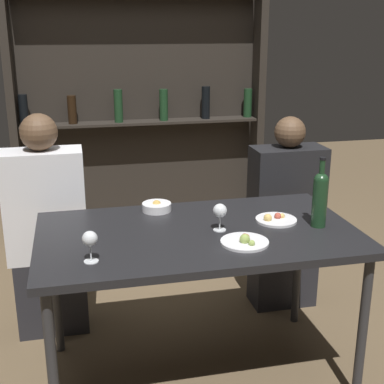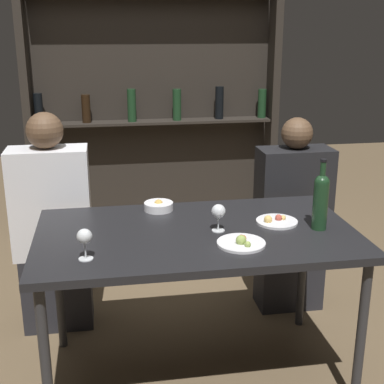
{
  "view_description": "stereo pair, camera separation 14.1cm",
  "coord_description": "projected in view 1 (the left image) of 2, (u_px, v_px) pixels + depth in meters",
  "views": [
    {
      "loc": [
        -0.54,
        -2.25,
        1.69
      ],
      "look_at": [
        0.0,
        0.13,
        0.93
      ],
      "focal_mm": 50.0,
      "sensor_mm": 36.0,
      "label": 1
    },
    {
      "loc": [
        -0.4,
        -2.28,
        1.69
      ],
      "look_at": [
        0.0,
        0.13,
        0.93
      ],
      "focal_mm": 50.0,
      "sensor_mm": 36.0,
      "label": 2
    }
  ],
  "objects": [
    {
      "name": "seated_person_right",
      "position": [
        285.0,
        220.0,
        3.25
      ],
      "size": [
        0.43,
        0.22,
        1.19
      ],
      "color": "#26262B",
      "rests_on": "ground_plane"
    },
    {
      "name": "food_plate_0",
      "position": [
        245.0,
        241.0,
        2.33
      ],
      "size": [
        0.21,
        0.21,
        0.05
      ],
      "color": "white",
      "rests_on": "dining_table"
    },
    {
      "name": "wine_rack_wall",
      "position": [
        140.0,
        102.0,
        4.24
      ],
      "size": [
        2.0,
        0.21,
        2.15
      ],
      "color": "#28231E",
      "rests_on": "ground_plane"
    },
    {
      "name": "seated_person_left",
      "position": [
        48.0,
        234.0,
        2.95
      ],
      "size": [
        0.43,
        0.22,
        1.25
      ],
      "color": "#26262B",
      "rests_on": "ground_plane"
    },
    {
      "name": "wine_glass_1",
      "position": [
        90.0,
        240.0,
        2.13
      ],
      "size": [
        0.06,
        0.06,
        0.13
      ],
      "color": "silver",
      "rests_on": "dining_table"
    },
    {
      "name": "dining_table",
      "position": [
        198.0,
        243.0,
        2.5
      ],
      "size": [
        1.48,
        0.84,
        0.78
      ],
      "color": "black",
      "rests_on": "ground_plane"
    },
    {
      "name": "wine_glass_0",
      "position": [
        220.0,
        212.0,
        2.46
      ],
      "size": [
        0.07,
        0.07,
        0.13
      ],
      "color": "silver",
      "rests_on": "dining_table"
    },
    {
      "name": "ground_plane",
      "position": [
        197.0,
        373.0,
        2.72
      ],
      "size": [
        10.0,
        10.0,
        0.0
      ],
      "primitive_type": "plane",
      "color": "brown"
    },
    {
      "name": "wine_bottle",
      "position": [
        320.0,
        197.0,
        2.5
      ],
      "size": [
        0.07,
        0.07,
        0.34
      ],
      "color": "#19381E",
      "rests_on": "dining_table"
    },
    {
      "name": "food_plate_1",
      "position": [
        276.0,
        219.0,
        2.6
      ],
      "size": [
        0.2,
        0.2,
        0.04
      ],
      "color": "white",
      "rests_on": "dining_table"
    },
    {
      "name": "snack_bowl",
      "position": [
        157.0,
        207.0,
        2.74
      ],
      "size": [
        0.15,
        0.15,
        0.06
      ],
      "color": "white",
      "rests_on": "dining_table"
    }
  ]
}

